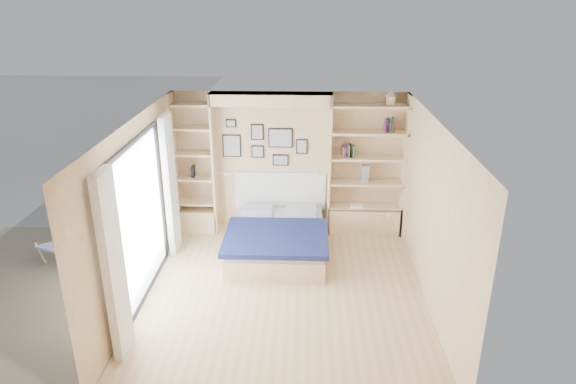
{
  "coord_description": "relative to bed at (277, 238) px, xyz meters",
  "views": [
    {
      "loc": [
        0.29,
        -6.33,
        4.08
      ],
      "look_at": [
        0.03,
        0.9,
        1.22
      ],
      "focal_mm": 32.0,
      "sensor_mm": 36.0,
      "label": 1
    }
  ],
  "objects": [
    {
      "name": "reading_lamps",
      "position": [
        -0.14,
        0.77,
        0.83
      ],
      "size": [
        1.92,
        0.12,
        0.15
      ],
      "color": "silver",
      "rests_on": "ground"
    },
    {
      "name": "deck_chair",
      "position": [
        -3.29,
        -0.28,
        0.15
      ],
      "size": [
        0.83,
        1.01,
        0.88
      ],
      "rotation": [
        0.0,
        0.0,
        -0.42
      ],
      "color": "tan",
      "rests_on": "ground"
    },
    {
      "name": "photo_gallery",
      "position": [
        -0.29,
        0.99,
        1.34
      ],
      "size": [
        1.48,
        0.02,
        0.82
      ],
      "color": "black",
      "rests_on": "ground"
    },
    {
      "name": "ground",
      "position": [
        0.16,
        -1.23,
        -0.27
      ],
      "size": [
        4.5,
        4.5,
        0.0
      ],
      "primitive_type": "plane",
      "color": "tan",
      "rests_on": "ground"
    },
    {
      "name": "deck",
      "position": [
        -3.44,
        -1.23,
        -0.27
      ],
      "size": [
        3.2,
        4.0,
        0.05
      ],
      "primitive_type": "cube",
      "color": "#736855",
      "rests_on": "ground"
    },
    {
      "name": "shelf_decor",
      "position": [
        1.37,
        0.84,
        1.45
      ],
      "size": [
        3.46,
        0.23,
        2.03
      ],
      "color": "#A51E1E",
      "rests_on": "ground"
    },
    {
      "name": "bed",
      "position": [
        0.0,
        0.0,
        0.0
      ],
      "size": [
        1.62,
        2.01,
        1.07
      ],
      "color": "beige",
      "rests_on": "ground"
    },
    {
      "name": "room_shell",
      "position": [
        -0.23,
        0.29,
        0.81
      ],
      "size": [
        4.5,
        4.5,
        4.5
      ],
      "color": "#E0BA8D",
      "rests_on": "ground"
    }
  ]
}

